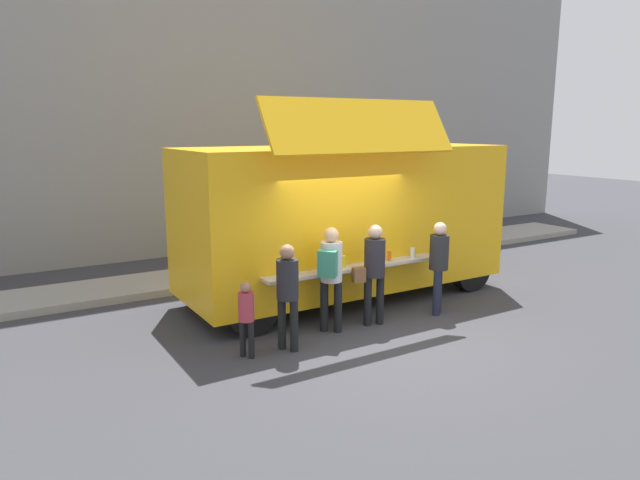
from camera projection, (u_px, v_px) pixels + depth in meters
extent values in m
plane|color=#38383D|center=(369.00, 333.00, 9.36)|extent=(60.00, 60.00, 0.00)
cube|color=#9E998E|center=(109.00, 290.00, 11.55)|extent=(28.00, 1.60, 0.15)
cube|color=gray|center=(105.00, 71.00, 14.42)|extent=(32.00, 2.40, 9.42)
cube|color=#F6B015|center=(345.00, 216.00, 11.09)|extent=(6.36, 2.32, 2.66)
cube|color=#F6B015|center=(362.00, 126.00, 9.23)|extent=(3.49, 0.63, 0.89)
cube|color=black|center=(349.00, 209.00, 9.79)|extent=(3.32, 0.12, 1.20)
cube|color=#B7B7BC|center=(356.00, 267.00, 9.81)|extent=(3.49, 0.37, 0.05)
cylinder|color=orange|center=(292.00, 269.00, 9.15)|extent=(0.08, 0.08, 0.21)
cylinder|color=yellow|center=(319.00, 265.00, 9.41)|extent=(0.08, 0.08, 0.21)
cylinder|color=yellow|center=(343.00, 261.00, 9.69)|extent=(0.08, 0.08, 0.21)
cylinder|color=yellow|center=(369.00, 260.00, 9.86)|extent=(0.06, 0.06, 0.19)
cylinder|color=orange|center=(389.00, 256.00, 10.16)|extent=(0.07, 0.07, 0.18)
cylinder|color=silver|center=(412.00, 253.00, 10.38)|extent=(0.08, 0.08, 0.19)
cube|color=black|center=(462.00, 183.00, 12.59)|extent=(0.09, 1.95, 1.17)
cylinder|color=black|center=(408.00, 251.00, 13.42)|extent=(0.90, 0.28, 0.90)
cylinder|color=black|center=(471.00, 269.00, 11.75)|extent=(0.90, 0.28, 0.90)
cylinder|color=black|center=(208.00, 280.00, 10.89)|extent=(0.90, 0.28, 0.90)
cylinder|color=black|center=(251.00, 308.00, 9.22)|extent=(0.90, 0.28, 0.90)
cylinder|color=#2E5C38|center=(411.00, 237.00, 15.10)|extent=(0.60, 0.60, 0.93)
cylinder|color=black|center=(368.00, 301.00, 9.67)|extent=(0.14, 0.14, 0.85)
cylinder|color=black|center=(380.00, 300.00, 9.74)|extent=(0.14, 0.14, 0.85)
cylinder|color=#232227|center=(375.00, 258.00, 9.56)|extent=(0.35, 0.35, 0.65)
sphere|color=#D1A78A|center=(375.00, 232.00, 9.47)|extent=(0.24, 0.24, 0.24)
cube|color=brown|center=(359.00, 275.00, 9.53)|extent=(0.24, 0.19, 0.25)
cylinder|color=black|center=(324.00, 306.00, 9.41)|extent=(0.14, 0.14, 0.86)
cylinder|color=black|center=(338.00, 307.00, 9.35)|extent=(0.14, 0.14, 0.86)
cylinder|color=silver|center=(331.00, 262.00, 9.23)|extent=(0.36, 0.36, 0.65)
sphere|color=#E3AE81|center=(331.00, 235.00, 9.15)|extent=(0.24, 0.24, 0.24)
cube|color=#328265|center=(328.00, 264.00, 8.97)|extent=(0.34, 0.34, 0.42)
cylinder|color=black|center=(282.00, 323.00, 8.65)|extent=(0.13, 0.13, 0.80)
cylinder|color=black|center=(294.00, 326.00, 8.55)|extent=(0.13, 0.13, 0.80)
cylinder|color=black|center=(287.00, 279.00, 8.46)|extent=(0.33, 0.33, 0.61)
sphere|color=#9B704F|center=(287.00, 252.00, 8.38)|extent=(0.23, 0.23, 0.23)
cylinder|color=#1C2236|center=(437.00, 293.00, 10.19)|extent=(0.13, 0.13, 0.82)
cylinder|color=#1C2236|center=(438.00, 290.00, 10.40)|extent=(0.13, 0.13, 0.82)
cylinder|color=#252527|center=(439.00, 252.00, 10.16)|extent=(0.34, 0.34, 0.62)
sphere|color=beige|center=(440.00, 229.00, 10.07)|extent=(0.23, 0.23, 0.23)
cylinder|color=black|center=(243.00, 338.00, 8.38)|extent=(0.09, 0.09, 0.56)
cylinder|color=black|center=(251.00, 340.00, 8.31)|extent=(0.09, 0.09, 0.56)
cylinder|color=#A83542|center=(246.00, 307.00, 8.25)|extent=(0.23, 0.23, 0.43)
sphere|color=#A06C50|center=(246.00, 287.00, 8.19)|extent=(0.16, 0.16, 0.16)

